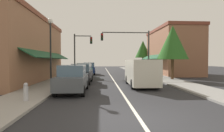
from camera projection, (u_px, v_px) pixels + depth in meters
ground_plane at (111, 76)px, 24.05m from camera, size 80.00×80.00×0.00m
sidewalk_left at (69, 76)px, 23.70m from camera, size 2.60×56.00×0.12m
sidewalk_right at (151, 75)px, 24.41m from camera, size 2.60×56.00×0.12m
lane_center_stripe at (111, 76)px, 24.05m from camera, size 0.14×52.00×0.01m
storefront_left_block at (17, 49)px, 17.37m from camera, size 6.62×14.20×6.30m
storefront_right_block at (172, 52)px, 26.54m from camera, size 6.26×10.20×6.80m
parked_car_nearest_left at (73, 79)px, 11.42m from camera, size 1.79×4.10×1.77m
parked_car_second_left at (82, 74)px, 16.12m from camera, size 1.87×4.14×1.77m
parked_car_third_left at (85, 71)px, 21.07m from camera, size 1.82×4.12×1.77m
parked_car_far_left at (89, 69)px, 26.47m from camera, size 1.84×4.13×1.77m
van_in_lane at (141, 72)px, 14.34m from camera, size 2.09×5.22×2.12m
traffic_signal_mast_arm at (132, 45)px, 22.61m from camera, size 6.22×0.50×5.86m
traffic_signal_left_corner at (80, 49)px, 23.68m from camera, size 2.45×0.50×5.59m
street_lamp_left_near at (51, 42)px, 13.05m from camera, size 0.36×0.36×5.12m
tree_right_near at (173, 43)px, 18.58m from camera, size 3.22×3.22×5.72m
tree_right_far at (143, 49)px, 32.30m from camera, size 2.79×2.79×5.69m
fire_hydrant at (26, 92)px, 8.56m from camera, size 0.22×0.22×0.87m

